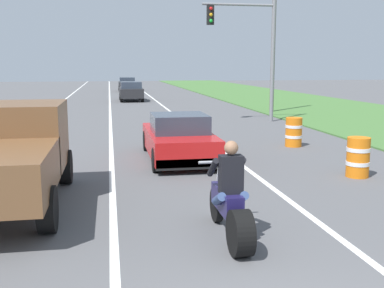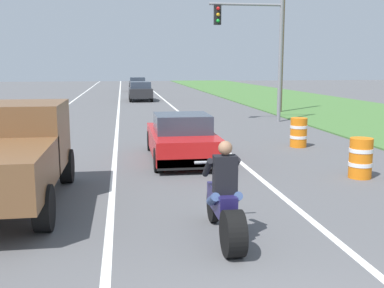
# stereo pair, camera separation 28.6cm
# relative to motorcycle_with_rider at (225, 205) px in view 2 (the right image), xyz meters

# --- Properties ---
(lane_stripe_left_solid) EXTENTS (0.14, 120.00, 0.01)m
(lane_stripe_left_solid) POSITION_rel_motorcycle_with_rider_xyz_m (-5.43, 16.54, -0.59)
(lane_stripe_left_solid) COLOR white
(lane_stripe_left_solid) RESTS_ON ground
(lane_stripe_right_solid) EXTENTS (0.14, 120.00, 0.01)m
(lane_stripe_right_solid) POSITION_rel_motorcycle_with_rider_xyz_m (1.77, 16.54, -0.59)
(lane_stripe_right_solid) COLOR white
(lane_stripe_right_solid) RESTS_ON ground
(lane_stripe_centre_dashed) EXTENTS (0.14, 120.00, 0.01)m
(lane_stripe_centre_dashed) POSITION_rel_motorcycle_with_rider_xyz_m (-1.83, 16.54, -0.59)
(lane_stripe_centre_dashed) COLOR white
(lane_stripe_centre_dashed) RESTS_ON ground
(grass_verge_right) EXTENTS (10.00, 120.00, 0.06)m
(grass_verge_right) POSITION_rel_motorcycle_with_rider_xyz_m (11.89, 16.54, -0.56)
(grass_verge_right) COLOR #477538
(grass_verge_right) RESTS_ON ground
(motorcycle_with_rider) EXTENTS (0.70, 2.21, 1.62)m
(motorcycle_with_rider) POSITION_rel_motorcycle_with_rider_xyz_m (0.00, 0.00, 0.00)
(motorcycle_with_rider) COLOR black
(motorcycle_with_rider) RESTS_ON ground
(sports_car_red) EXTENTS (1.84, 4.30, 1.37)m
(sports_car_red) POSITION_rel_motorcycle_with_rider_xyz_m (0.14, 6.57, 0.04)
(sports_car_red) COLOR red
(sports_car_red) RESTS_ON ground
(pickup_truck_left_lane_brown) EXTENTS (2.02, 4.80, 1.98)m
(pickup_truck_left_lane_brown) POSITION_rel_motorcycle_with_rider_xyz_m (-3.77, 2.51, 0.51)
(pickup_truck_left_lane_brown) COLOR brown
(pickup_truck_left_lane_brown) RESTS_ON ground
(traffic_light_mast_near) EXTENTS (3.63, 0.34, 6.00)m
(traffic_light_mast_near) POSITION_rel_motorcycle_with_rider_xyz_m (5.03, 15.24, 3.34)
(traffic_light_mast_near) COLOR gray
(traffic_light_mast_near) RESTS_ON ground
(utility_pole_roadside) EXTENTS (0.24, 0.24, 8.09)m
(utility_pole_roadside) POSITION_rel_motorcycle_with_rider_xyz_m (7.62, 19.50, 3.45)
(utility_pole_roadside) COLOR brown
(utility_pole_roadside) RESTS_ON ground
(construction_barrel_nearest) EXTENTS (0.58, 0.58, 1.00)m
(construction_barrel_nearest) POSITION_rel_motorcycle_with_rider_xyz_m (4.24, 3.65, -0.09)
(construction_barrel_nearest) COLOR orange
(construction_barrel_nearest) RESTS_ON ground
(construction_barrel_mid) EXTENTS (0.58, 0.58, 1.00)m
(construction_barrel_mid) POSITION_rel_motorcycle_with_rider_xyz_m (4.37, 8.13, -0.09)
(construction_barrel_mid) COLOR orange
(construction_barrel_mid) RESTS_ON ground
(distant_car_far_ahead) EXTENTS (1.80, 4.00, 1.50)m
(distant_car_far_ahead) POSITION_rel_motorcycle_with_rider_xyz_m (-0.16, 30.11, 0.18)
(distant_car_far_ahead) COLOR #262628
(distant_car_far_ahead) RESTS_ON ground
(distant_car_further_ahead) EXTENTS (1.80, 4.00, 1.50)m
(distant_car_further_ahead) POSITION_rel_motorcycle_with_rider_xyz_m (0.05, 43.77, 0.18)
(distant_car_further_ahead) COLOR #262628
(distant_car_further_ahead) RESTS_ON ground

